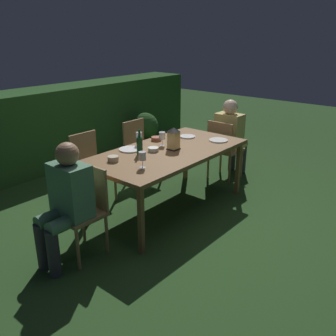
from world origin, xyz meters
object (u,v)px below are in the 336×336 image
Objects in this scene: plate_c at (130,149)px; potted_plant_by_hedge at (145,130)px; wine_glass_a at (142,157)px; person_in_green at (66,199)px; wine_glass_b at (139,136)px; bowl_olives at (113,159)px; bowl_bread at (153,149)px; dining_table at (168,154)px; wine_glass_c at (162,136)px; lantern_centerpiece at (174,137)px; plate_b at (188,136)px; bowl_salad at (156,139)px; chair_head_near at (85,207)px; chair_side_right_b at (140,148)px; plate_a at (218,140)px; green_bottle_on_table at (140,145)px; chair_side_right_a at (90,164)px; chair_head_far at (223,147)px; person_in_mustard at (231,134)px.

potted_plant_by_hedge is at bearing 38.95° from plate_c.
person_in_green is at bearing 167.34° from wine_glass_a.
potted_plant_by_hedge is (1.58, 1.40, -0.47)m from wine_glass_b.
bowl_olives is at bearing -143.92° from potted_plant_by_hedge.
person_in_green reaches higher than bowl_bread.
dining_table is 0.45m from plate_c.
wine_glass_c is 2.18m from potted_plant_by_hedge.
plate_b is (0.53, 0.20, -0.14)m from lantern_centerpiece.
lantern_centerpiece is 2.04× the size of bowl_salad.
lantern_centerpiece is at bearing -1.63° from chair_head_near.
chair_side_right_b is 3.69× the size of plate_a.
wine_glass_b is at bearing 45.18° from green_bottle_on_table.
chair_side_right_a is (-0.44, 0.89, -0.21)m from dining_table.
wine_glass_c is at bearing 26.04° from wine_glass_a.
lantern_centerpiece is at bearing -61.69° from chair_side_right_a.
chair_side_right_b is 0.64m from bowl_salad.
dining_table is 15.79× the size of bowl_bread.
chair_head_far is 5.15× the size of wine_glass_a.
plate_c is (-0.37, 0.18, -0.11)m from wine_glass_c.
chair_side_right_a is at bearing 71.50° from bowl_olives.
plate_b is 1.63× the size of bowl_bread.
plate_b is at bearing -1.46° from bowl_olives.
dining_table is 0.43m from bowl_salad.
bowl_bread reaches higher than plate_c.
plate_a is 2.19m from potted_plant_by_hedge.
chair_side_right_b is 1.00× the size of chair_side_right_a.
wine_glass_c reaches higher than chair_head_far.
wine_glass_a reaches higher than dining_table.
chair_side_right_b is 1.24× the size of potted_plant_by_hedge.
chair_side_right_b reaches higher than plate_c.
bowl_salad is (-1.22, 0.37, 0.14)m from person_in_mustard.
chair_side_right_b is 3.00× the size of green_bottle_on_table.
plate_c is (-0.19, -0.03, -0.11)m from wine_glass_b.
lantern_centerpiece is 1.02× the size of plate_c.
lantern_centerpiece reaches higher than plate_b.
person_in_green is at bearing -148.75° from potted_plant_by_hedge.
green_bottle_on_table is at bearing -134.82° from wine_glass_b.
bowl_salad reaches higher than plate_b.
bowl_bread is at bearing -9.91° from bowl_olives.
lantern_centerpiece is 2.36m from potted_plant_by_hedge.
chair_side_right_b reaches higher than dining_table.
person_in_mustard is at bearing -6.92° from wine_glass_c.
dining_table is at bearing -130.04° from potted_plant_by_hedge.
chair_head_far is at bearing -4.64° from green_bottle_on_table.
plate_c is at bearing 120.04° from bowl_bread.
lantern_centerpiece is 1.12× the size of plate_a.
bowl_bread is (1.28, 0.10, 0.13)m from person_in_green.
lantern_centerpiece is at bearing -178.21° from chair_head_far.
wine_glass_a reaches higher than chair_head_far.
bowl_bread reaches higher than plate_b.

